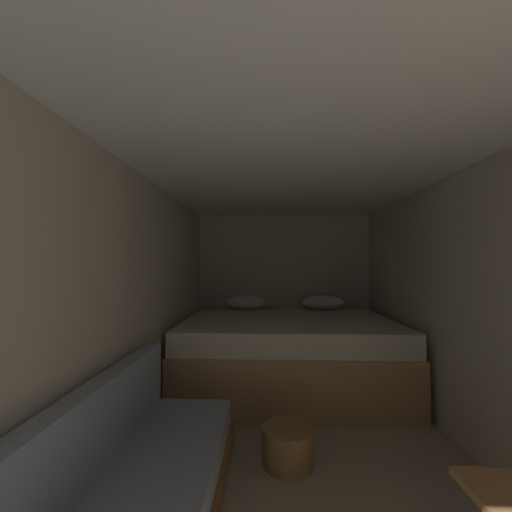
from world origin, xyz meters
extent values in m
plane|color=#A39984|center=(0.00, 1.54, 0.00)|extent=(6.64, 6.64, 0.00)
cube|color=beige|center=(0.00, 3.88, 1.06)|extent=(2.55, 0.05, 2.11)
cube|color=beige|center=(-1.25, 1.54, 1.06)|extent=(0.05, 4.64, 2.11)
cube|color=beige|center=(1.25, 1.54, 1.06)|extent=(0.05, 4.64, 2.11)
cube|color=white|center=(0.00, 1.54, 2.14)|extent=(2.55, 4.64, 0.05)
cube|color=tan|center=(0.00, 2.94, 0.28)|extent=(2.33, 1.74, 0.56)
cube|color=beige|center=(0.00, 2.94, 0.67)|extent=(2.29, 1.70, 0.23)
ellipsoid|color=white|center=(-0.53, 3.61, 0.88)|extent=(0.56, 0.28, 0.19)
ellipsoid|color=white|center=(0.53, 3.61, 0.88)|extent=(0.56, 0.28, 0.19)
cube|color=#99A3B7|center=(-1.15, 0.69, 0.55)|extent=(0.12, 2.21, 0.44)
cylinder|color=olive|center=(-0.09, 1.54, 0.13)|extent=(0.36, 0.36, 0.26)
camera|label=1|loc=(-0.24, -0.70, 1.40)|focal=22.02mm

